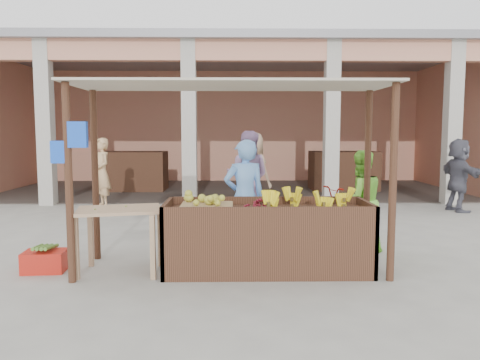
{
  "coord_description": "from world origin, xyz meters",
  "views": [
    {
      "loc": [
        0.06,
        -5.89,
        1.77
      ],
      "look_at": [
        0.17,
        1.2,
        1.05
      ],
      "focal_mm": 35.0,
      "sensor_mm": 36.0,
      "label": 1
    }
  ],
  "objects_px": {
    "vendor_green": "(360,198)",
    "motorcycle": "(312,212)",
    "fruit_stall": "(267,240)",
    "vendor_blue": "(244,194)",
    "side_table": "(120,219)",
    "red_crate": "(45,261)"
  },
  "relations": [
    {
      "from": "vendor_green",
      "to": "motorcycle",
      "type": "xyz_separation_m",
      "value": [
        -0.56,
        0.93,
        -0.36
      ]
    },
    {
      "from": "fruit_stall",
      "to": "vendor_blue",
      "type": "relative_size",
      "value": 1.45
    },
    {
      "from": "vendor_blue",
      "to": "motorcycle",
      "type": "bearing_deg",
      "value": -151.56
    },
    {
      "from": "vendor_blue",
      "to": "side_table",
      "type": "bearing_deg",
      "value": 13.24
    },
    {
      "from": "red_crate",
      "to": "vendor_green",
      "type": "bearing_deg",
      "value": 8.66
    },
    {
      "from": "side_table",
      "to": "motorcycle",
      "type": "height_order",
      "value": "motorcycle"
    },
    {
      "from": "fruit_stall",
      "to": "vendor_blue",
      "type": "xyz_separation_m",
      "value": [
        -0.27,
        0.8,
        0.49
      ]
    },
    {
      "from": "vendor_blue",
      "to": "motorcycle",
      "type": "xyz_separation_m",
      "value": [
        1.17,
        1.1,
        -0.45
      ]
    },
    {
      "from": "red_crate",
      "to": "vendor_blue",
      "type": "bearing_deg",
      "value": 13.18
    },
    {
      "from": "side_table",
      "to": "vendor_green",
      "type": "relative_size",
      "value": 0.72
    },
    {
      "from": "side_table",
      "to": "red_crate",
      "type": "relative_size",
      "value": 2.23
    },
    {
      "from": "red_crate",
      "to": "motorcycle",
      "type": "xyz_separation_m",
      "value": [
        3.75,
        1.9,
        0.31
      ]
    },
    {
      "from": "fruit_stall",
      "to": "vendor_green",
      "type": "bearing_deg",
      "value": 33.59
    },
    {
      "from": "fruit_stall",
      "to": "motorcycle",
      "type": "bearing_deg",
      "value": 64.68
    },
    {
      "from": "vendor_green",
      "to": "motorcycle",
      "type": "bearing_deg",
      "value": -72.01
    },
    {
      "from": "vendor_blue",
      "to": "vendor_green",
      "type": "xyz_separation_m",
      "value": [
        1.72,
        0.17,
        -0.1
      ]
    },
    {
      "from": "side_table",
      "to": "fruit_stall",
      "type": "bearing_deg",
      "value": -10.54
    },
    {
      "from": "fruit_stall",
      "to": "vendor_blue",
      "type": "distance_m",
      "value": 0.97
    },
    {
      "from": "motorcycle",
      "to": "vendor_green",
      "type": "bearing_deg",
      "value": -172.5
    },
    {
      "from": "side_table",
      "to": "vendor_green",
      "type": "height_order",
      "value": "vendor_green"
    },
    {
      "from": "fruit_stall",
      "to": "vendor_green",
      "type": "xyz_separation_m",
      "value": [
        1.46,
        0.97,
        0.4
      ]
    },
    {
      "from": "red_crate",
      "to": "motorcycle",
      "type": "relative_size",
      "value": 0.3
    }
  ]
}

